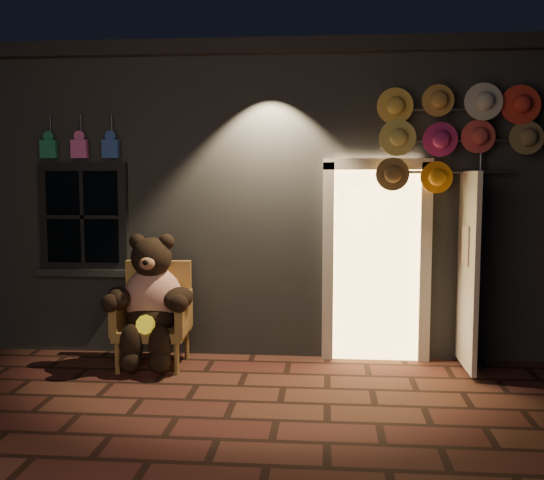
# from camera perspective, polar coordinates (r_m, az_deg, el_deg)

# --- Properties ---
(ground) EXTENTS (60.00, 60.00, 0.00)m
(ground) POSITION_cam_1_polar(r_m,az_deg,el_deg) (5.85, -3.47, -14.22)
(ground) COLOR #4F2B1E
(ground) RESTS_ON ground
(shop_building) EXTENTS (7.30, 5.95, 3.51)m
(shop_building) POSITION_cam_1_polar(r_m,az_deg,el_deg) (9.47, 0.04, 4.08)
(shop_building) COLOR slate
(shop_building) RESTS_ON ground
(wicker_armchair) EXTENTS (0.78, 0.70, 1.09)m
(wicker_armchair) POSITION_cam_1_polar(r_m,az_deg,el_deg) (6.92, -10.47, -6.53)
(wicker_armchair) COLOR olive
(wicker_armchair) RESTS_ON ground
(teddy_bear) EXTENTS (0.99, 0.78, 1.36)m
(teddy_bear) POSITION_cam_1_polar(r_m,az_deg,el_deg) (6.75, -10.79, -5.31)
(teddy_bear) COLOR #BE3714
(teddy_bear) RESTS_ON ground
(hat_rack) EXTENTS (1.66, 0.22, 2.93)m
(hat_rack) POSITION_cam_1_polar(r_m,az_deg,el_deg) (6.85, 15.70, 8.93)
(hat_rack) COLOR #59595E
(hat_rack) RESTS_ON ground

